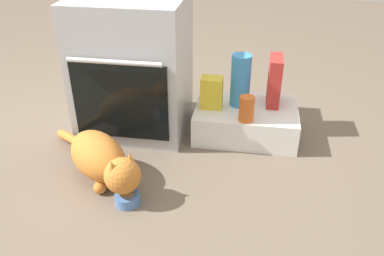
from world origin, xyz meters
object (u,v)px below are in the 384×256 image
snack_bag (212,93)px  sauce_jar (247,109)px  cereal_box (274,81)px  oven (133,67)px  pantry_cabinet (246,121)px  water_bottle (240,81)px  cat (102,159)px  food_bowl (127,198)px

snack_bag → sauce_jar: 0.24m
cereal_box → snack_bag: (-0.34, -0.10, -0.05)m
oven → pantry_cabinet: oven is taller
cereal_box → sauce_jar: 0.28m
water_bottle → snack_bag: 0.17m
cereal_box → snack_bag: size_ratio=1.56×
pantry_cabinet → cereal_box: bearing=28.5°
water_bottle → snack_bag: water_bottle is taller
oven → snack_bag: oven is taller
cereal_box → snack_bag: 0.36m
cereal_box → sauce_jar: bearing=-121.7°
cat → sauce_jar: 0.79m
oven → cereal_box: bearing=6.2°
pantry_cabinet → cereal_box: size_ratio=2.07×
cat → snack_bag: snack_bag is taller
oven → pantry_cabinet: size_ratio=1.33×
snack_bag → cereal_box: bearing=16.8°
sauce_jar → oven: bearing=167.7°
cat → snack_bag: size_ratio=3.51×
pantry_cabinet → food_bowl: bearing=-125.5°
pantry_cabinet → snack_bag: size_ratio=3.22×
food_bowl → cereal_box: size_ratio=0.41×
cereal_box → sauce_jar: cereal_box is taller
pantry_cabinet → water_bottle: 0.24m
pantry_cabinet → snack_bag: (-0.20, -0.03, 0.18)m
cereal_box → water_bottle: water_bottle is taller
cat → snack_bag: 0.72m
food_bowl → water_bottle: size_ratio=0.39×
oven → water_bottle: 0.61m
water_bottle → cereal_box: bearing=14.4°
food_bowl → cereal_box: (0.64, 0.78, 0.28)m
cat → cereal_box: bearing=79.7°
oven → sauce_jar: (0.65, -0.14, -0.14)m
water_bottle → food_bowl: bearing=-121.8°
water_bottle → sauce_jar: 0.20m
oven → sauce_jar: bearing=-12.3°
pantry_cabinet → cat: cat is taller
food_bowl → cat: 0.24m
food_bowl → cereal_box: cereal_box is taller
cereal_box → sauce_jar: size_ratio=2.00×
water_bottle → snack_bag: size_ratio=1.67×
cereal_box → cat: bearing=-141.7°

